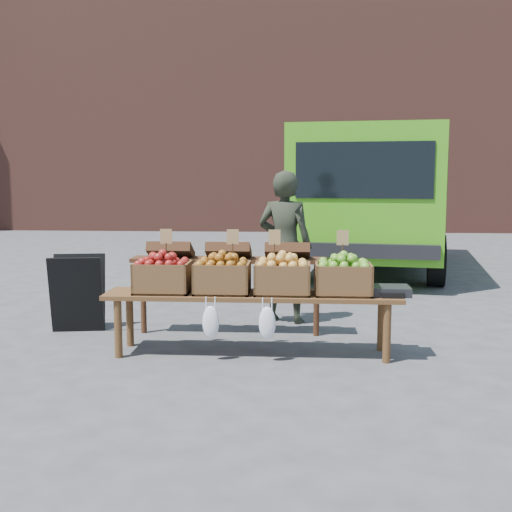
# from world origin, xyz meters

# --- Properties ---
(ground) EXTENTS (80.00, 80.00, 0.00)m
(ground) POSITION_xyz_m (0.00, 0.00, 0.00)
(ground) COLOR #49494B
(brick_building) EXTENTS (24.00, 4.00, 10.00)m
(brick_building) POSITION_xyz_m (0.00, 15.00, 5.00)
(brick_building) COLOR brown
(brick_building) RESTS_ON ground
(delivery_van) EXTENTS (3.20, 5.60, 2.37)m
(delivery_van) POSITION_xyz_m (1.86, 5.91, 1.18)
(delivery_van) COLOR #45A417
(delivery_van) RESTS_ON ground
(vendor) EXTENTS (0.71, 0.58, 1.70)m
(vendor) POSITION_xyz_m (0.46, 1.64, 0.85)
(vendor) COLOR #252A1E
(vendor) RESTS_ON ground
(chalkboard_sign) EXTENTS (0.58, 0.38, 0.82)m
(chalkboard_sign) POSITION_xyz_m (-1.71, 1.05, 0.41)
(chalkboard_sign) COLOR black
(chalkboard_sign) RESTS_ON ground
(back_table) EXTENTS (2.10, 0.44, 1.04)m
(back_table) POSITION_xyz_m (-0.10, 1.02, 0.52)
(back_table) COLOR #3E2313
(back_table) RESTS_ON ground
(display_bench) EXTENTS (2.70, 0.56, 0.57)m
(display_bench) POSITION_xyz_m (0.19, 0.30, 0.28)
(display_bench) COLOR #55351A
(display_bench) RESTS_ON ground
(crate_golden_apples) EXTENTS (0.50, 0.40, 0.28)m
(crate_golden_apples) POSITION_xyz_m (-0.63, 0.30, 0.71)
(crate_golden_apples) COLOR maroon
(crate_golden_apples) RESTS_ON display_bench
(crate_russet_pears) EXTENTS (0.50, 0.40, 0.28)m
(crate_russet_pears) POSITION_xyz_m (-0.08, 0.30, 0.71)
(crate_russet_pears) COLOR #AA681E
(crate_russet_pears) RESTS_ON display_bench
(crate_red_apples) EXTENTS (0.50, 0.40, 0.28)m
(crate_red_apples) POSITION_xyz_m (0.47, 0.30, 0.71)
(crate_red_apples) COLOR gold
(crate_red_apples) RESTS_ON display_bench
(crate_green_apples) EXTENTS (0.50, 0.40, 0.28)m
(crate_green_apples) POSITION_xyz_m (1.02, 0.30, 0.71)
(crate_green_apples) COLOR #539C11
(crate_green_apples) RESTS_ON display_bench
(weighing_scale) EXTENTS (0.34, 0.30, 0.08)m
(weighing_scale) POSITION_xyz_m (1.44, 0.30, 0.61)
(weighing_scale) COLOR black
(weighing_scale) RESTS_ON display_bench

